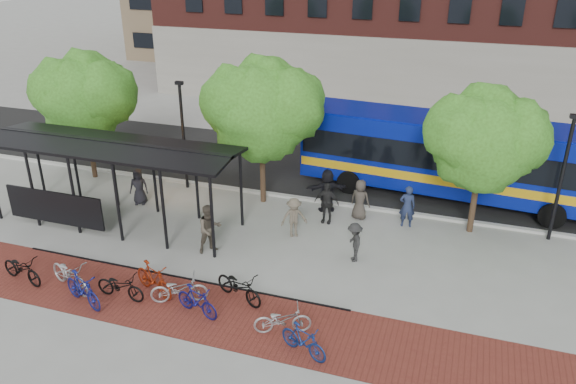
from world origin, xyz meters
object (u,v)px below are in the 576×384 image
(lamp_post_right, at_px, (562,175))
(bike_2, at_px, (70,275))
(tree_b, at_px, (264,105))
(tree_c, at_px, (486,136))
(bike_5, at_px, (154,279))
(bike_0, at_px, (22,269))
(bike_6, at_px, (179,289))
(pedestrian_7, at_px, (407,206))
(bike_7, at_px, (197,301))
(pedestrian_4, at_px, (327,203))
(pedestrian_0, at_px, (139,186))
(pedestrian_5, at_px, (327,190))
(bus_shelter, at_px, (109,154))
(tree_a, at_px, (85,93))
(bike_3, at_px, (83,289))
(pedestrian_9, at_px, (354,242))
(lamp_post_left, at_px, (183,133))
(bike_4, at_px, (120,286))
(pedestrian_8, at_px, (210,229))
(bike_10, at_px, (283,320))
(bike_8, at_px, (239,286))
(bus, at_px, (453,153))
(pedestrian_3, at_px, (294,217))
(pedestrian_6, at_px, (360,200))
(bike_11, at_px, (304,340))

(lamp_post_right, relative_size, bike_2, 2.41)
(tree_b, xyz_separation_m, lamp_post_right, (11.90, 0.25, -1.71))
(tree_c, distance_m, bike_5, 13.24)
(bike_0, distance_m, bike_6, 5.77)
(pedestrian_7, bearing_deg, bike_7, 45.63)
(bike_5, distance_m, pedestrian_4, 8.00)
(tree_b, relative_size, pedestrian_4, 3.63)
(pedestrian_0, distance_m, pedestrian_5, 8.37)
(tree_b, distance_m, pedestrian_0, 6.69)
(bus_shelter, xyz_separation_m, bike_6, (5.27, -4.31, -2.51))
(tree_a, distance_m, bike_3, 11.70)
(tree_c, bearing_deg, pedestrian_9, -137.29)
(lamp_post_right, bearing_deg, pedestrian_7, -172.97)
(bike_7, bearing_deg, lamp_post_left, 46.55)
(bus_shelter, xyz_separation_m, bike_4, (3.34, -4.74, -2.53))
(bike_6, bearing_deg, pedestrian_7, -63.36)
(lamp_post_right, relative_size, pedestrian_8, 2.67)
(bike_3, relative_size, bike_10, 1.09)
(bike_8, bearing_deg, bus, -6.73)
(pedestrian_3, relative_size, pedestrian_8, 0.86)
(tree_b, xyz_separation_m, bike_8, (1.86, -7.41, -3.94))
(bus_shelter, distance_m, lamp_post_right, 17.61)
(lamp_post_right, bearing_deg, tree_a, -179.31)
(pedestrian_3, bearing_deg, lamp_post_left, 123.66)
(bike_8, distance_m, pedestrian_0, 8.92)
(pedestrian_3, height_order, pedestrian_7, pedestrian_7)
(pedestrian_8, bearing_deg, pedestrian_4, -1.14)
(tree_c, distance_m, pedestrian_5, 6.85)
(bike_8, distance_m, pedestrian_4, 6.42)
(bike_0, bearing_deg, bike_6, -70.83)
(pedestrian_0, bearing_deg, bike_7, -64.12)
(bike_10, xyz_separation_m, pedestrian_3, (-1.53, 5.84, 0.36))
(lamp_post_left, distance_m, pedestrian_5, 7.21)
(bus_shelter, bearing_deg, tree_c, 15.06)
(pedestrian_7, bearing_deg, pedestrian_6, -13.07)
(tree_a, height_order, bike_3, tree_a)
(tree_a, height_order, bike_6, tree_a)
(bike_5, distance_m, bike_6, 1.04)
(lamp_post_left, bearing_deg, pedestrian_9, -24.12)
(tree_a, height_order, bike_4, tree_a)
(tree_a, distance_m, pedestrian_4, 12.65)
(bike_7, bearing_deg, pedestrian_6, -6.00)
(bike_0, height_order, bike_4, bike_0)
(bike_5, distance_m, pedestrian_6, 9.34)
(bike_11, bearing_deg, pedestrian_8, 71.58)
(bike_8, xyz_separation_m, pedestrian_0, (-7.11, 5.38, 0.31))
(tree_c, height_order, pedestrian_7, tree_c)
(bike_2, bearing_deg, bike_4, -66.54)
(bike_10, bearing_deg, bike_4, 67.43)
(bike_2, height_order, bike_4, bike_2)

